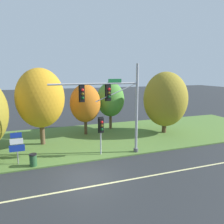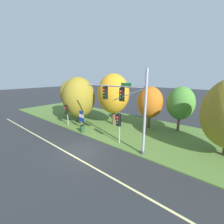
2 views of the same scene
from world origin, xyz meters
name	(u,v)px [view 1 (image 1 of 2)]	position (x,y,z in m)	size (l,w,h in m)	color
ground_plane	(87,178)	(0.00, 0.00, 0.00)	(160.00, 160.00, 0.00)	#282B2D
lane_stripe	(92,186)	(0.00, -1.20, 0.00)	(36.00, 0.16, 0.01)	beige
grass_verge	(68,141)	(0.00, 8.25, 0.05)	(48.00, 11.50, 0.10)	#517533
traffic_signal_mast	(115,101)	(3.12, 3.02, 4.61)	(7.31, 0.49, 7.52)	#9EA0A5
pedestrian_signal_further_along	(101,128)	(2.00, 3.31, 2.45)	(0.46, 0.55, 3.23)	#9EA0A5
route_sign_post	(17,145)	(-4.45, 3.68, 1.63)	(1.09, 0.08, 2.49)	slate
tree_behind_signpost	(40,98)	(-2.48, 7.92, 4.53)	(4.43, 4.43, 7.21)	brown
tree_mid_verge	(85,103)	(2.17, 9.84, 3.56)	(3.32, 3.32, 5.55)	#4C3823
tree_tall_centre	(110,99)	(5.58, 11.24, 3.67)	(3.30, 3.30, 5.65)	brown
tree_right_far	(165,99)	(10.78, 7.53, 3.92)	(4.87, 4.87, 6.87)	#4C3823
trash_bin	(33,160)	(-3.36, 2.93, 0.57)	(0.56, 0.56, 0.93)	#234C28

